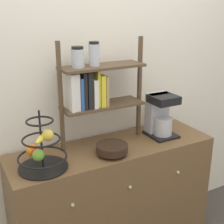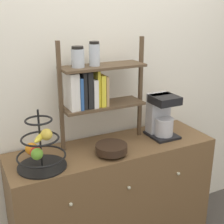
# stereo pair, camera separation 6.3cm
# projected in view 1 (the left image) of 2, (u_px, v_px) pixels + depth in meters

# --- Properties ---
(wall_back) EXTENTS (7.00, 0.05, 2.60)m
(wall_back) POSITION_uv_depth(u_px,v_px,m) (95.00, 83.00, 2.28)
(wall_back) COLOR silver
(wall_back) RESTS_ON ground_plane
(sideboard) EXTENTS (1.47, 0.47, 0.90)m
(sideboard) POSITION_uv_depth(u_px,v_px,m) (113.00, 201.00, 2.33)
(sideboard) COLOR brown
(sideboard) RESTS_ON ground_plane
(coffee_maker) EXTENTS (0.20, 0.22, 0.32)m
(coffee_maker) POSITION_uv_depth(u_px,v_px,m) (160.00, 115.00, 2.33)
(coffee_maker) COLOR black
(coffee_maker) RESTS_ON sideboard
(fruit_stand) EXTENTS (0.30, 0.30, 0.37)m
(fruit_stand) POSITION_uv_depth(u_px,v_px,m) (41.00, 151.00, 1.85)
(fruit_stand) COLOR black
(fruit_stand) RESTS_ON sideboard
(wooden_bowl) EXTENTS (0.21, 0.21, 0.07)m
(wooden_bowl) POSITION_uv_depth(u_px,v_px,m) (112.00, 149.00, 2.05)
(wooden_bowl) COLOR black
(wooden_bowl) RESTS_ON sideboard
(shelf_hutch) EXTENTS (0.62, 0.20, 0.73)m
(shelf_hutch) POSITION_uv_depth(u_px,v_px,m) (91.00, 86.00, 2.07)
(shelf_hutch) COLOR brown
(shelf_hutch) RESTS_ON sideboard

